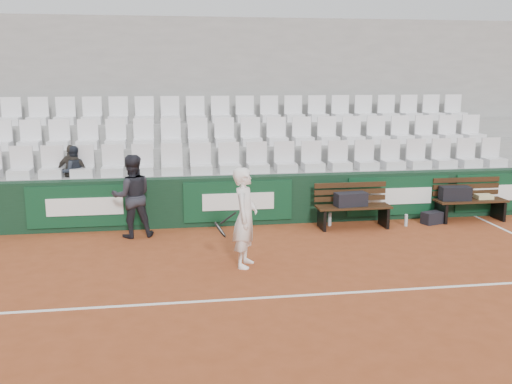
% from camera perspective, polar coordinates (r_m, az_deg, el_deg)
% --- Properties ---
extents(ground, '(80.00, 80.00, 0.00)m').
position_cam_1_polar(ground, '(8.09, 3.00, -10.41)').
color(ground, brown).
rests_on(ground, ground).
extents(court_baseline, '(18.00, 0.06, 0.01)m').
position_cam_1_polar(court_baseline, '(8.09, 3.00, -10.38)').
color(court_baseline, white).
rests_on(court_baseline, ground).
extents(back_barrier, '(18.00, 0.34, 1.00)m').
position_cam_1_polar(back_barrier, '(11.72, -0.58, -0.80)').
color(back_barrier, '#10311D').
rests_on(back_barrier, ground).
extents(grandstand_tier_front, '(18.00, 0.95, 1.00)m').
position_cam_1_polar(grandstand_tier_front, '(12.32, -1.31, -0.18)').
color(grandstand_tier_front, '#979895').
rests_on(grandstand_tier_front, ground).
extents(grandstand_tier_mid, '(18.00, 0.95, 1.45)m').
position_cam_1_polar(grandstand_tier_mid, '(13.20, -1.85, 1.62)').
color(grandstand_tier_mid, '#979794').
rests_on(grandstand_tier_mid, ground).
extents(grandstand_tier_back, '(18.00, 0.95, 1.90)m').
position_cam_1_polar(grandstand_tier_back, '(14.10, -2.32, 3.19)').
color(grandstand_tier_back, '#959592').
rests_on(grandstand_tier_back, ground).
extents(grandstand_rear_wall, '(18.00, 0.30, 4.40)m').
position_cam_1_polar(grandstand_rear_wall, '(14.59, -2.64, 8.41)').
color(grandstand_rear_wall, '#979794').
rests_on(grandstand_rear_wall, ground).
extents(seat_row_front, '(11.90, 0.44, 0.63)m').
position_cam_1_polar(seat_row_front, '(12.01, -1.22, 3.45)').
color(seat_row_front, silver).
rests_on(seat_row_front, grandstand_tier_front).
extents(seat_row_mid, '(11.90, 0.44, 0.63)m').
position_cam_1_polar(seat_row_mid, '(12.89, -1.79, 6.04)').
color(seat_row_mid, white).
rests_on(seat_row_mid, grandstand_tier_mid).
extents(seat_row_back, '(11.90, 0.44, 0.63)m').
position_cam_1_polar(seat_row_back, '(13.79, -2.28, 8.29)').
color(seat_row_back, white).
rests_on(seat_row_back, grandstand_tier_back).
extents(bench_left, '(1.50, 0.56, 0.45)m').
position_cam_1_polar(bench_left, '(11.65, 9.68, -2.44)').
color(bench_left, '#372110').
rests_on(bench_left, ground).
extents(bench_right, '(1.50, 0.56, 0.45)m').
position_cam_1_polar(bench_right, '(12.86, 20.61, -1.69)').
color(bench_right, '#361F10').
rests_on(bench_right, ground).
extents(sports_bag_left, '(0.67, 0.35, 0.27)m').
position_cam_1_polar(sports_bag_left, '(11.54, 9.46, -0.73)').
color(sports_bag_left, black).
rests_on(sports_bag_left, bench_left).
extents(sports_bag_right, '(0.64, 0.34, 0.29)m').
position_cam_1_polar(sports_bag_right, '(12.62, 19.29, -0.13)').
color(sports_bag_right, black).
rests_on(sports_bag_right, bench_right).
extents(towel, '(0.34, 0.25, 0.09)m').
position_cam_1_polar(towel, '(12.98, 21.81, -0.43)').
color(towel, '#D1C287').
rests_on(towel, bench_right).
extents(sports_bag_ground, '(0.47, 0.36, 0.25)m').
position_cam_1_polar(sports_bag_ground, '(12.34, 17.19, -2.48)').
color(sports_bag_ground, black).
rests_on(sports_bag_ground, ground).
extents(water_bottle_near, '(0.08, 0.08, 0.27)m').
position_cam_1_polar(water_bottle_near, '(11.74, 7.37, -2.71)').
color(water_bottle_near, silver).
rests_on(water_bottle_near, ground).
extents(water_bottle_far, '(0.07, 0.07, 0.24)m').
position_cam_1_polar(water_bottle_far, '(12.01, 14.77, -2.75)').
color(water_bottle_far, silver).
rests_on(water_bottle_far, ground).
extents(tennis_player, '(0.78, 0.68, 1.61)m').
position_cam_1_polar(tennis_player, '(9.07, -1.11, -2.57)').
color(tennis_player, white).
rests_on(tennis_player, ground).
extents(ball_kid, '(0.85, 0.71, 1.58)m').
position_cam_1_polar(ball_kid, '(10.97, -12.28, -0.41)').
color(ball_kid, '#212129').
rests_on(ball_kid, ground).
extents(spectator_b, '(0.68, 0.37, 1.10)m').
position_cam_1_polar(spectator_b, '(12.08, -18.02, 4.05)').
color(spectator_b, '#312D27').
rests_on(spectator_b, grandstand_tier_front).
extents(spectator_c, '(0.63, 0.55, 1.07)m').
position_cam_1_polar(spectator_c, '(12.08, -17.94, 4.00)').
color(spectator_c, '#1F242F').
rests_on(spectator_c, grandstand_tier_front).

